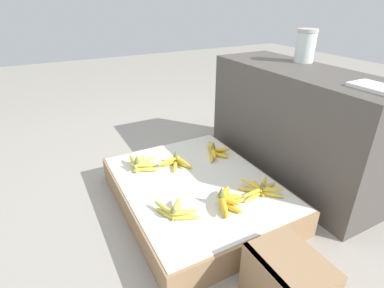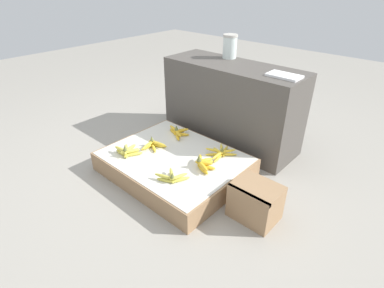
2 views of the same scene
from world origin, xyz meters
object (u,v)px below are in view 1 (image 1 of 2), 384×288
at_px(banana_bunch_front_left, 141,164).
at_px(banana_bunch_back_left, 215,151).
at_px(banana_bunch_back_midleft, 260,189).
at_px(banana_bunch_middle_left, 176,162).
at_px(foam_tray_white, 379,88).
at_px(wooden_crate, 287,283).
at_px(banana_bunch_middle_midleft, 227,201).
at_px(banana_bunch_front_midleft, 175,211).
at_px(glass_jar, 306,46).

height_order(banana_bunch_front_left, banana_bunch_back_left, banana_bunch_front_left).
bearing_deg(banana_bunch_back_midleft, banana_bunch_middle_left, -149.47).
distance_m(banana_bunch_back_left, foam_tray_white, 1.01).
relative_size(wooden_crate, banana_bunch_middle_midleft, 1.53).
xyz_separation_m(banana_bunch_front_left, banana_bunch_back_midleft, (0.55, 0.49, -0.01)).
distance_m(banana_bunch_front_left, banana_bunch_front_midleft, 0.51).
relative_size(banana_bunch_front_left, foam_tray_white, 0.84).
relative_size(banana_bunch_middle_midleft, glass_jar, 0.94).
xyz_separation_m(banana_bunch_middle_midleft, banana_bunch_back_left, (-0.50, 0.24, -0.01)).
bearing_deg(banana_bunch_middle_left, glass_jar, 86.36).
bearing_deg(wooden_crate, banana_bunch_front_midleft, -156.11).
distance_m(banana_bunch_front_left, glass_jar, 1.32).
distance_m(banana_bunch_front_midleft, banana_bunch_middle_left, 0.49).
xyz_separation_m(wooden_crate, banana_bunch_front_midleft, (-0.53, -0.24, 0.06)).
distance_m(wooden_crate, banana_bunch_back_left, 1.01).
bearing_deg(banana_bunch_middle_midleft, banana_bunch_front_midleft, -101.96).
bearing_deg(wooden_crate, banana_bunch_front_left, -167.17).
bearing_deg(banana_bunch_back_midleft, banana_bunch_front_midleft, -95.36).
height_order(banana_bunch_front_midleft, foam_tray_white, foam_tray_white).
relative_size(banana_bunch_front_left, banana_bunch_back_midleft, 0.77).
distance_m(banana_bunch_middle_left, banana_bunch_middle_midleft, 0.50).
bearing_deg(wooden_crate, banana_bunch_back_midleft, 152.08).
bearing_deg(banana_bunch_front_left, banana_bunch_front_midleft, 0.11).
xyz_separation_m(banana_bunch_middle_left, glass_jar, (0.06, 0.93, 0.66)).
bearing_deg(banana_bunch_back_midleft, banana_bunch_back_left, 178.65).
bearing_deg(glass_jar, banana_bunch_middle_midleft, -63.41).
relative_size(banana_bunch_front_left, glass_jar, 1.01).
bearing_deg(banana_bunch_middle_left, banana_bunch_middle_midleft, 6.67).
bearing_deg(banana_bunch_back_left, glass_jar, 84.36).
height_order(banana_bunch_middle_midleft, foam_tray_white, foam_tray_white).
relative_size(banana_bunch_front_left, banana_bunch_middle_midleft, 1.07).
height_order(banana_bunch_front_left, banana_bunch_back_midleft, banana_bunch_front_left).
relative_size(banana_bunch_middle_midleft, banana_bunch_back_left, 0.86).
distance_m(banana_bunch_front_left, banana_bunch_middle_left, 0.22).
bearing_deg(wooden_crate, banana_bunch_middle_left, -178.33).
xyz_separation_m(banana_bunch_back_left, glass_jar, (0.06, 0.63, 0.65)).
bearing_deg(glass_jar, wooden_crate, -44.62).
xyz_separation_m(banana_bunch_front_midleft, foam_tray_white, (0.27, 0.95, 0.56)).
xyz_separation_m(banana_bunch_middle_midleft, banana_bunch_back_midleft, (-0.01, 0.23, -0.01)).
bearing_deg(banana_bunch_middle_midleft, wooden_crate, -3.54).
xyz_separation_m(banana_bunch_front_left, glass_jar, (0.13, 1.14, 0.65)).
distance_m(banana_bunch_middle_left, glass_jar, 1.14).
height_order(banana_bunch_front_midleft, glass_jar, glass_jar).
distance_m(banana_bunch_middle_left, foam_tray_white, 1.17).
distance_m(banana_bunch_middle_midleft, banana_bunch_back_midleft, 0.23).
xyz_separation_m(banana_bunch_back_left, foam_tray_white, (0.71, 0.45, 0.56)).
height_order(banana_bunch_middle_left, banana_bunch_back_midleft, banana_bunch_middle_left).
distance_m(wooden_crate, banana_bunch_middle_left, 0.97).
relative_size(wooden_crate, banana_bunch_front_midleft, 1.50).
relative_size(banana_bunch_back_midleft, foam_tray_white, 1.08).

